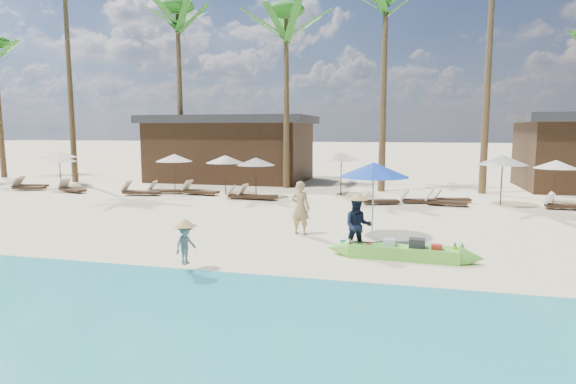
# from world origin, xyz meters

# --- Properties ---
(ground) EXTENTS (240.00, 240.00, 0.00)m
(ground) POSITION_xyz_m (0.00, 0.00, 0.00)
(ground) COLOR beige
(ground) RESTS_ON ground
(wet_sand_strip) EXTENTS (240.00, 4.50, 0.01)m
(wet_sand_strip) POSITION_xyz_m (0.00, -5.00, 0.00)
(wet_sand_strip) COLOR tan
(wet_sand_strip) RESTS_ON ground
(green_canoe) EXTENTS (4.53, 0.73, 0.58)m
(green_canoe) POSITION_xyz_m (3.48, -0.24, 0.19)
(green_canoe) COLOR #69D641
(green_canoe) RESTS_ON ground
(tourist) EXTENTS (0.72, 0.55, 1.76)m
(tourist) POSITION_xyz_m (0.21, 2.06, 0.88)
(tourist) COLOR tan
(tourist) RESTS_ON ground
(vendor_green) EXTENTS (0.86, 0.72, 1.58)m
(vendor_green) POSITION_xyz_m (2.27, -0.03, 0.79)
(vendor_green) COLOR #121932
(vendor_green) RESTS_ON ground
(vendor_yellow) EXTENTS (0.54, 0.72, 0.99)m
(vendor_yellow) POSITION_xyz_m (-1.57, -2.63, 0.67)
(vendor_yellow) COLOR gray
(vendor_yellow) RESTS_ON ground
(blue_umbrella) EXTENTS (2.23, 2.23, 2.40)m
(blue_umbrella) POSITION_xyz_m (2.52, 2.00, 2.17)
(blue_umbrella) COLOR #99999E
(blue_umbrella) RESTS_ON ground
(resort_parasol_1) EXTENTS (2.08, 2.08, 2.14)m
(resort_parasol_1) POSITION_xyz_m (-16.95, 11.91, 1.93)
(resort_parasol_1) COLOR #362216
(resort_parasol_1) RESTS_ON ground
(lounger_1_left) EXTENTS (1.87, 0.83, 0.61)m
(lounger_1_left) POSITION_xyz_m (-17.84, 10.44, 0.20)
(lounger_1_left) COLOR #362216
(lounger_1_left) RESTS_ON ground
(lounger_1_right) EXTENTS (1.87, 0.89, 0.61)m
(lounger_1_right) POSITION_xyz_m (-17.30, 9.60, 0.20)
(lounger_1_right) COLOR #362216
(lounger_1_right) RESTS_ON ground
(resort_parasol_2) EXTENTS (1.89, 1.89, 1.95)m
(resort_parasol_2) POSITION_xyz_m (-15.85, 10.59, 1.75)
(resort_parasol_2) COLOR #362216
(resort_parasol_2) RESTS_ON ground
(lounger_2_left) EXTENTS (1.93, 1.16, 0.63)m
(lounger_2_left) POSITION_xyz_m (-14.22, 9.36, 0.21)
(lounger_2_left) COLOR #362216
(lounger_2_left) RESTS_ON ground
(resort_parasol_3) EXTENTS (2.01, 2.01, 2.07)m
(resort_parasol_3) POSITION_xyz_m (-8.87, 11.03, 1.87)
(resort_parasol_3) COLOR #362216
(resort_parasol_3) RESTS_ON ground
(lounger_3_left) EXTENTS (2.04, 0.81, 0.67)m
(lounger_3_left) POSITION_xyz_m (-9.98, 9.21, 0.23)
(lounger_3_left) COLOR #362216
(lounger_3_left) RESTS_ON ground
(lounger_3_right) EXTENTS (1.85, 0.86, 0.60)m
(lounger_3_right) POSITION_xyz_m (-9.05, 10.13, 0.20)
(lounger_3_right) COLOR #362216
(lounger_3_right) RESTS_ON ground
(resort_parasol_4) EXTENTS (2.01, 2.01, 2.07)m
(resort_parasol_4) POSITION_xyz_m (-5.71, 10.57, 1.86)
(resort_parasol_4) COLOR #362216
(resort_parasol_4) RESTS_ON ground
(lounger_4_left) EXTENTS (2.02, 0.81, 0.67)m
(lounger_4_left) POSITION_xyz_m (-7.05, 10.10, 0.22)
(lounger_4_left) COLOR #362216
(lounger_4_left) RESTS_ON ground
(lounger_4_right) EXTENTS (1.75, 0.65, 0.58)m
(lounger_4_right) POSITION_xyz_m (-4.30, 9.22, 0.19)
(lounger_4_right) COLOR #362216
(lounger_4_right) RESTS_ON ground
(resort_parasol_5) EXTENTS (1.95, 1.95, 2.01)m
(resort_parasol_5) POSITION_xyz_m (-3.86, 9.99, 1.81)
(resort_parasol_5) COLOR #362216
(resort_parasol_5) RESTS_ON ground
(lounger_5_left) EXTENTS (1.99, 0.77, 0.66)m
(lounger_5_left) POSITION_xyz_m (-3.64, 9.20, 0.22)
(lounger_5_left) COLOR #362216
(lounger_5_left) RESTS_ON ground
(resort_parasol_6) EXTENTS (2.20, 2.20, 2.26)m
(resort_parasol_6) POSITION_xyz_m (0.20, 11.78, 2.04)
(resort_parasol_6) COLOR #362216
(resort_parasol_6) RESTS_ON ground
(lounger_6_left) EXTENTS (1.82, 1.05, 0.59)m
(lounger_6_left) POSITION_xyz_m (2.28, 9.09, 0.20)
(lounger_6_left) COLOR #362216
(lounger_6_left) RESTS_ON ground
(lounger_6_right) EXTENTS (1.77, 0.87, 0.58)m
(lounger_6_right) POSITION_xyz_m (4.00, 9.87, 0.19)
(lounger_6_right) COLOR #362216
(lounger_6_right) RESTS_ON ground
(resort_parasol_7) EXTENTS (2.21, 2.21, 2.28)m
(resort_parasol_7) POSITION_xyz_m (7.64, 10.12, 2.05)
(resort_parasol_7) COLOR #362216
(resort_parasol_7) RESTS_ON ground
(lounger_7_left) EXTENTS (1.86, 0.69, 0.62)m
(lounger_7_left) POSITION_xyz_m (5.16, 9.46, 0.21)
(lounger_7_left) COLOR #362216
(lounger_7_left) RESTS_ON ground
(lounger_7_right) EXTENTS (1.78, 0.79, 0.58)m
(lounger_7_right) POSITION_xyz_m (5.49, 10.51, 0.19)
(lounger_7_right) COLOR #362216
(lounger_7_right) RESTS_ON ground
(resort_parasol_8) EXTENTS (1.94, 1.94, 2.00)m
(resort_parasol_8) POSITION_xyz_m (10.18, 11.54, 1.80)
(resort_parasol_8) COLOR #362216
(resort_parasol_8) RESTS_ON ground
(lounger_8_left) EXTENTS (1.94, 0.68, 0.65)m
(lounger_8_left) POSITION_xyz_m (10.13, 9.59, 0.22)
(lounger_8_left) COLOR #362216
(lounger_8_left) RESTS_ON ground
(palm_1) EXTENTS (2.08, 2.08, 13.60)m
(palm_1) POSITION_xyz_m (-17.59, 14.06, 10.82)
(palm_1) COLOR brown
(palm_1) RESTS_ON ground
(palm_2) EXTENTS (2.08, 2.08, 11.33)m
(palm_2) POSITION_xyz_m (-10.45, 15.08, 9.18)
(palm_2) COLOR brown
(palm_2) RESTS_ON ground
(palm_3) EXTENTS (2.08, 2.08, 10.52)m
(palm_3) POSITION_xyz_m (-3.36, 14.27, 8.58)
(palm_3) COLOR brown
(palm_3) RESTS_ON ground
(palm_4) EXTENTS (2.08, 2.08, 11.70)m
(palm_4) POSITION_xyz_m (2.15, 14.01, 9.45)
(palm_4) COLOR brown
(palm_4) RESTS_ON ground
(pavilion_west) EXTENTS (10.80, 6.60, 4.30)m
(pavilion_west) POSITION_xyz_m (-8.00, 17.50, 2.19)
(pavilion_west) COLOR #362216
(pavilion_west) RESTS_ON ground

